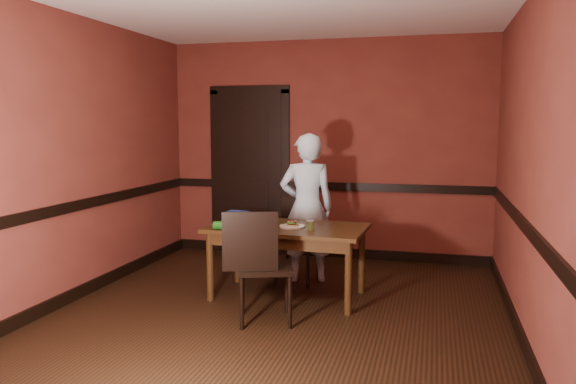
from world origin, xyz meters
The scene contains 21 objects.
floor centered at (0.00, 0.00, 0.00)m, with size 4.00×4.50×0.01m, color black.
wall_back centered at (0.00, 2.25, 1.35)m, with size 4.00×0.02×2.70m, color maroon.
wall_front centered at (0.00, -2.25, 1.35)m, with size 4.00×0.02×2.70m, color maroon.
wall_left centered at (-2.00, 0.00, 1.35)m, with size 0.02×4.50×2.70m, color maroon.
wall_right centered at (2.00, 0.00, 1.35)m, with size 0.02×4.50×2.70m, color maroon.
dado_back centered at (0.00, 2.23, 0.90)m, with size 4.00×0.03×0.10m, color black.
dado_left centered at (-1.99, 0.00, 0.90)m, with size 0.03×4.50×0.10m, color black.
dado_right centered at (1.99, 0.00, 0.90)m, with size 0.03×4.50×0.10m, color black.
baseboard_back centered at (0.00, 2.23, 0.06)m, with size 4.00×0.03×0.12m, color black.
baseboard_left centered at (-1.99, 0.00, 0.06)m, with size 0.03×4.50×0.12m, color black.
baseboard_right centered at (1.99, 0.00, 0.06)m, with size 0.03×4.50×0.12m, color black.
door centered at (-1.00, 2.22, 1.09)m, with size 1.05×0.07×2.20m.
dining_table centered at (-0.05, 0.52, 0.35)m, with size 1.49×0.84×0.70m, color black.
chair_far centered at (-0.08, 1.04, 0.45)m, with size 0.42×0.42×0.89m, color black, non-canonical shape.
chair_near centered at (-0.06, -0.18, 0.49)m, with size 0.45×0.45×0.97m, color black, non-canonical shape.
person centered at (0.00, 1.14, 0.79)m, with size 0.58×0.38×1.58m, color silver.
sandwich_plate centered at (0.01, 0.47, 0.72)m, with size 0.24×0.24×0.06m.
sauce_jar centered at (0.20, 0.39, 0.74)m, with size 0.07×0.07×0.09m.
cheese_saucer centered at (-0.41, 0.59, 0.72)m, with size 0.15×0.15×0.05m.
food_tub centered at (-0.64, 0.73, 0.74)m, with size 0.23×0.17×0.09m.
wrapped_veg centered at (-0.54, 0.20, 0.74)m, with size 0.08×0.08×0.27m, color #144D12.
Camera 1 is at (1.30, -4.62, 1.68)m, focal length 35.00 mm.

